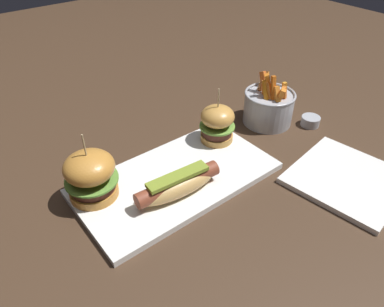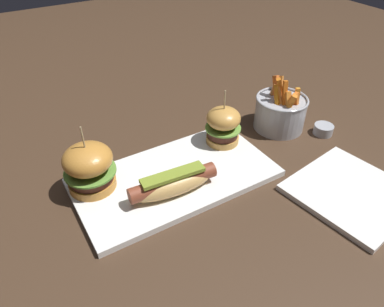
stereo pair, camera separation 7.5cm
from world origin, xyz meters
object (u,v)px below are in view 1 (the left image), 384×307
at_px(platter_main, 177,179).
at_px(fries_bucket, 269,107).
at_px(hot_dog, 178,185).
at_px(slider_left, 91,175).
at_px(slider_right, 217,123).
at_px(sauce_ramekin, 310,121).
at_px(side_plate, 347,179).

xyz_separation_m(platter_main, fries_bucket, (0.33, 0.04, 0.04)).
bearing_deg(platter_main, hot_dog, -122.32).
height_order(hot_dog, fries_bucket, fries_bucket).
xyz_separation_m(hot_dog, slider_left, (-0.13, 0.10, 0.03)).
distance_m(platter_main, slider_right, 0.17).
bearing_deg(slider_left, hot_dog, -38.12).
bearing_deg(hot_dog, slider_left, 141.88).
distance_m(sauce_ramekin, side_plate, 0.22).
height_order(platter_main, side_plate, platter_main).
distance_m(platter_main, side_plate, 0.36).
bearing_deg(side_plate, slider_right, 115.00).
height_order(hot_dog, sauce_ramekin, hot_dog).
relative_size(platter_main, hot_dog, 2.31).
distance_m(slider_left, slider_right, 0.31).
bearing_deg(hot_dog, fries_bucket, 14.11).
relative_size(platter_main, slider_left, 2.93).
bearing_deg(hot_dog, slider_right, 27.28).
distance_m(slider_left, fries_bucket, 0.49).
xyz_separation_m(slider_right, sauce_ramekin, (0.25, -0.09, -0.05)).
bearing_deg(slider_right, slider_left, 178.78).
relative_size(slider_left, sauce_ramekin, 2.99).
bearing_deg(slider_right, hot_dog, -152.72).
bearing_deg(slider_right, platter_main, -162.43).
distance_m(slider_left, sauce_ramekin, 0.57).
bearing_deg(side_plate, sauce_ramekin, 57.13).
distance_m(hot_dog, slider_left, 0.17).
xyz_separation_m(hot_dog, fries_bucket, (0.36, 0.09, 0.01)).
height_order(slider_left, slider_right, slider_left).
height_order(platter_main, fries_bucket, fries_bucket).
relative_size(slider_left, side_plate, 0.67).
height_order(platter_main, slider_right, slider_right).
xyz_separation_m(hot_dog, side_plate, (0.31, -0.18, -0.03)).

